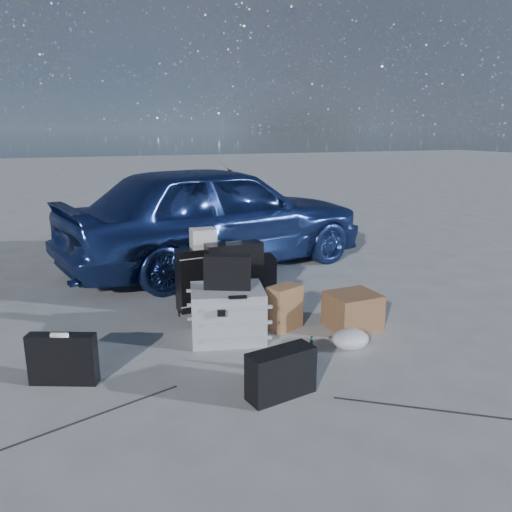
{
  "coord_description": "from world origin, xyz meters",
  "views": [
    {
      "loc": [
        -1.26,
        -3.22,
        1.67
      ],
      "look_at": [
        0.33,
        0.85,
        0.55
      ],
      "focal_mm": 35.0,
      "sensor_mm": 36.0,
      "label": 1
    }
  ],
  "objects_px": {
    "pelican_case": "(228,313)",
    "duffel_bag": "(238,275)",
    "cardboard_box": "(353,311)",
    "suitcase_right": "(203,278)",
    "car": "(217,215)",
    "green_bottle": "(311,357)",
    "briefcase": "(63,359)",
    "suitcase_left": "(234,279)"
  },
  "relations": [
    {
      "from": "briefcase",
      "to": "green_bottle",
      "type": "height_order",
      "value": "briefcase"
    },
    {
      "from": "car",
      "to": "suitcase_left",
      "type": "xyz_separation_m",
      "value": [
        -0.34,
        -1.63,
        -0.31
      ]
    },
    {
      "from": "suitcase_left",
      "to": "green_bottle",
      "type": "bearing_deg",
      "value": -83.87
    },
    {
      "from": "suitcase_left",
      "to": "green_bottle",
      "type": "xyz_separation_m",
      "value": [
        0.1,
        -1.34,
        -0.2
      ]
    },
    {
      "from": "cardboard_box",
      "to": "green_bottle",
      "type": "relative_size",
      "value": 1.52
    },
    {
      "from": "suitcase_right",
      "to": "briefcase",
      "type": "bearing_deg",
      "value": -145.82
    },
    {
      "from": "pelican_case",
      "to": "duffel_bag",
      "type": "xyz_separation_m",
      "value": [
        0.48,
        1.08,
        -0.02
      ]
    },
    {
      "from": "briefcase",
      "to": "green_bottle",
      "type": "relative_size",
      "value": 1.67
    },
    {
      "from": "pelican_case",
      "to": "duffel_bag",
      "type": "relative_size",
      "value": 0.77
    },
    {
      "from": "pelican_case",
      "to": "suitcase_left",
      "type": "distance_m",
      "value": 0.58
    },
    {
      "from": "green_bottle",
      "to": "suitcase_right",
      "type": "bearing_deg",
      "value": 101.91
    },
    {
      "from": "suitcase_right",
      "to": "cardboard_box",
      "type": "xyz_separation_m",
      "value": [
        1.06,
        -0.94,
        -0.14
      ]
    },
    {
      "from": "suitcase_right",
      "to": "duffel_bag",
      "type": "height_order",
      "value": "suitcase_right"
    },
    {
      "from": "briefcase",
      "to": "suitcase_right",
      "type": "distance_m",
      "value": 1.67
    },
    {
      "from": "suitcase_right",
      "to": "cardboard_box",
      "type": "relative_size",
      "value": 1.45
    },
    {
      "from": "cardboard_box",
      "to": "suitcase_right",
      "type": "bearing_deg",
      "value": 138.45
    },
    {
      "from": "pelican_case",
      "to": "briefcase",
      "type": "xyz_separation_m",
      "value": [
        -1.27,
        -0.32,
        -0.04
      ]
    },
    {
      "from": "suitcase_left",
      "to": "duffel_bag",
      "type": "relative_size",
      "value": 0.89
    },
    {
      "from": "car",
      "to": "briefcase",
      "type": "bearing_deg",
      "value": 130.19
    },
    {
      "from": "briefcase",
      "to": "green_bottle",
      "type": "bearing_deg",
      "value": 5.34
    },
    {
      "from": "briefcase",
      "to": "suitcase_right",
      "type": "bearing_deg",
      "value": 62.94
    },
    {
      "from": "duffel_bag",
      "to": "green_bottle",
      "type": "xyz_separation_m",
      "value": [
        -0.14,
        -1.91,
        -0.05
      ]
    },
    {
      "from": "suitcase_left",
      "to": "suitcase_right",
      "type": "relative_size",
      "value": 1.12
    },
    {
      "from": "car",
      "to": "briefcase",
      "type": "distance_m",
      "value": 3.11
    },
    {
      "from": "pelican_case",
      "to": "cardboard_box",
      "type": "bearing_deg",
      "value": 3.25
    },
    {
      "from": "car",
      "to": "suitcase_right",
      "type": "distance_m",
      "value": 1.54
    },
    {
      "from": "duffel_bag",
      "to": "pelican_case",
      "type": "bearing_deg",
      "value": -102.06
    },
    {
      "from": "car",
      "to": "green_bottle",
      "type": "height_order",
      "value": "car"
    },
    {
      "from": "briefcase",
      "to": "cardboard_box",
      "type": "bearing_deg",
      "value": 26.0
    },
    {
      "from": "suitcase_right",
      "to": "duffel_bag",
      "type": "relative_size",
      "value": 0.79
    },
    {
      "from": "suitcase_left",
      "to": "cardboard_box",
      "type": "height_order",
      "value": "suitcase_left"
    },
    {
      "from": "car",
      "to": "briefcase",
      "type": "xyz_separation_m",
      "value": [
        -1.84,
        -2.46,
        -0.47
      ]
    },
    {
      "from": "car",
      "to": "suitcase_left",
      "type": "bearing_deg",
      "value": 155.15
    },
    {
      "from": "pelican_case",
      "to": "suitcase_right",
      "type": "xyz_separation_m",
      "value": [
        0.0,
        0.75,
        0.09
      ]
    },
    {
      "from": "green_bottle",
      "to": "duffel_bag",
      "type": "bearing_deg",
      "value": 85.86
    },
    {
      "from": "duffel_bag",
      "to": "green_bottle",
      "type": "relative_size",
      "value": 2.78
    },
    {
      "from": "briefcase",
      "to": "duffel_bag",
      "type": "xyz_separation_m",
      "value": [
        1.74,
        1.41,
        0.01
      ]
    },
    {
      "from": "pelican_case",
      "to": "green_bottle",
      "type": "height_order",
      "value": "pelican_case"
    },
    {
      "from": "cardboard_box",
      "to": "duffel_bag",
      "type": "bearing_deg",
      "value": 114.91
    },
    {
      "from": "suitcase_left",
      "to": "suitcase_right",
      "type": "distance_m",
      "value": 0.33
    },
    {
      "from": "suitcase_left",
      "to": "cardboard_box",
      "type": "bearing_deg",
      "value": -38.58
    },
    {
      "from": "car",
      "to": "duffel_bag",
      "type": "distance_m",
      "value": 1.16
    }
  ]
}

